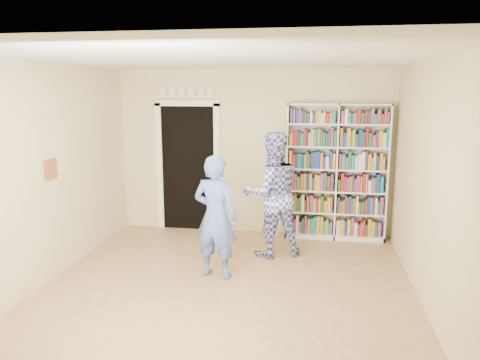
# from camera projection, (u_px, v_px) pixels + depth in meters

# --- Properties ---
(floor) EXTENTS (5.00, 5.00, 0.00)m
(floor) POSITION_uv_depth(u_px,v_px,m) (224.00, 293.00, 5.53)
(floor) COLOR #9A714A
(floor) RESTS_ON ground
(ceiling) EXTENTS (5.00, 5.00, 0.00)m
(ceiling) POSITION_uv_depth(u_px,v_px,m) (222.00, 59.00, 5.01)
(ceiling) COLOR white
(ceiling) RESTS_ON wall_back
(wall_back) EXTENTS (4.50, 0.00, 4.50)m
(wall_back) POSITION_uv_depth(u_px,v_px,m) (253.00, 152.00, 7.70)
(wall_back) COLOR beige
(wall_back) RESTS_ON floor
(wall_left) EXTENTS (0.00, 5.00, 5.00)m
(wall_left) POSITION_uv_depth(u_px,v_px,m) (40.00, 176.00, 5.63)
(wall_left) COLOR beige
(wall_left) RESTS_ON floor
(wall_right) EXTENTS (0.00, 5.00, 5.00)m
(wall_right) POSITION_uv_depth(u_px,v_px,m) (433.00, 189.00, 4.92)
(wall_right) COLOR beige
(wall_right) RESTS_ON floor
(bookshelf) EXTENTS (1.57, 0.29, 2.16)m
(bookshelf) POSITION_uv_depth(u_px,v_px,m) (336.00, 172.00, 7.38)
(bookshelf) COLOR white
(bookshelf) RESTS_ON floor
(doorway) EXTENTS (1.10, 0.08, 2.43)m
(doorway) POSITION_uv_depth(u_px,v_px,m) (188.00, 161.00, 7.88)
(doorway) COLOR black
(doorway) RESTS_ON floor
(wall_art) EXTENTS (0.03, 0.25, 0.25)m
(wall_art) POSITION_uv_depth(u_px,v_px,m) (51.00, 169.00, 5.81)
(wall_art) COLOR brown
(wall_art) RESTS_ON wall_left
(man_blue) EXTENTS (0.64, 0.49, 1.59)m
(man_blue) POSITION_uv_depth(u_px,v_px,m) (216.00, 217.00, 5.90)
(man_blue) COLOR #5573BE
(man_blue) RESTS_ON floor
(man_plaid) EXTENTS (1.07, 0.97, 1.80)m
(man_plaid) POSITION_uv_depth(u_px,v_px,m) (272.00, 194.00, 6.67)
(man_plaid) COLOR #33389E
(man_plaid) RESTS_ON floor
(paper_sheet) EXTENTS (0.19, 0.06, 0.28)m
(paper_sheet) POSITION_uv_depth(u_px,v_px,m) (279.00, 194.00, 6.48)
(paper_sheet) COLOR white
(paper_sheet) RESTS_ON man_plaid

